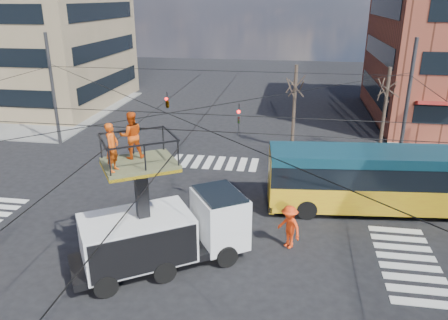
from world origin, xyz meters
The scene contains 9 objects.
ground centered at (0.00, 0.00, 0.00)m, with size 120.00×120.00×0.00m, color black.
sidewalk_nw centered at (-21.00, 21.00, 0.06)m, with size 18.00×18.00×0.12m, color slate.
crosswalks centered at (0.00, 0.00, 0.01)m, with size 22.40×22.40×0.02m, color silver, non-canonical shape.
overhead_network centered at (-0.07, 0.40, 4.29)m, with size 24.24×24.24×8.00m.
tree_a centered at (5.00, 13.50, 4.63)m, with size 2.00×2.00×6.00m.
tree_b centered at (11.00, 13.50, 4.63)m, with size 2.00×2.00×6.00m.
utility_truck centered at (0.14, -1.67, 2.07)m, with size 7.13×5.73×6.36m.
city_bus centered at (9.96, 4.73, 1.72)m, with size 12.31×3.81×3.20m.
flagger centered at (5.06, 0.39, 0.98)m, with size 1.27×0.73×1.97m, color #EF390F.
Camera 1 is at (4.97, -16.40, 10.29)m, focal length 35.00 mm.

